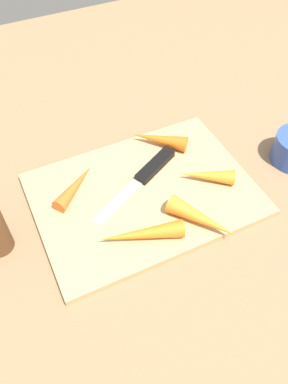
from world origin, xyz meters
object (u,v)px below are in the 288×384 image
object	(u,v)px
cutting_board	(144,194)
carrot_medium	(159,139)
carrot_short	(75,186)
carrot_longest	(141,234)
knife	(151,170)
carrot_long	(202,219)
carrot_shortest	(207,176)

from	to	relation	value
cutting_board	carrot_medium	world-z (taller)	carrot_medium
carrot_medium	carrot_short	distance (m)	0.18
cutting_board	carrot_medium	distance (m)	0.12
carrot_medium	carrot_longest	distance (m)	0.21
knife	carrot_long	distance (m)	0.14
carrot_longest	cutting_board	bearing A→B (deg)	-102.33
carrot_long	knife	bearing A→B (deg)	157.24
knife	carrot_medium	size ratio (longest dim) A/B	1.84
knife	carrot_longest	size ratio (longest dim) A/B	1.45
carrot_shortest	carrot_short	bearing A→B (deg)	11.45
carrot_medium	carrot_shortest	size ratio (longest dim) A/B	1.11
cutting_board	carrot_longest	size ratio (longest dim) A/B	2.79
carrot_shortest	knife	bearing A→B (deg)	-6.41
cutting_board	carrot_shortest	world-z (taller)	carrot_shortest
carrot_shortest	carrot_longest	size ratio (longest dim) A/B	0.71
carrot_shortest	carrot_longest	distance (m)	0.16
carrot_medium	carrot_long	xyz separation A→B (m)	(-0.02, -0.19, 0.00)
carrot_shortest	carrot_longest	xyz separation A→B (m)	(-0.15, -0.06, 0.00)
knife	carrot_medium	bearing A→B (deg)	-156.26
carrot_long	carrot_longest	size ratio (longest dim) A/B	0.89
knife	cutting_board	bearing A→B (deg)	22.40
carrot_shortest	carrot_short	distance (m)	0.22
knife	carrot_short	world-z (taller)	carrot_short
carrot_long	carrot_shortest	xyz separation A→B (m)	(0.05, 0.08, -0.00)
knife	carrot_long	xyz separation A→B (m)	(0.02, -0.13, 0.01)
cutting_board	carrot_longest	bearing A→B (deg)	-118.49
carrot_short	carrot_long	bearing A→B (deg)	-82.78
carrot_long	carrot_shortest	distance (m)	0.09
cutting_board	carrot_longest	distance (m)	0.10
knife	carrot_shortest	world-z (taller)	carrot_shortest
carrot_shortest	carrot_short	world-z (taller)	carrot_shortest
knife	carrot_longest	bearing A→B (deg)	30.20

